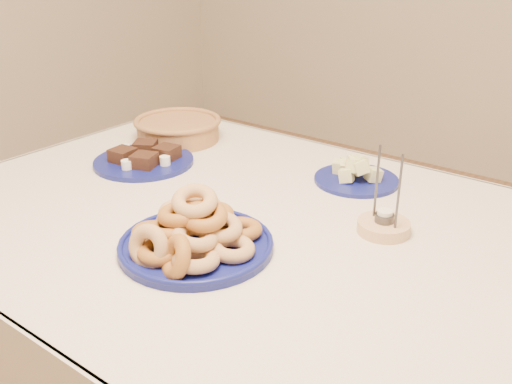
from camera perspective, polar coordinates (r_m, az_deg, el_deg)
dining_table at (r=1.34m, az=1.31°, el=-7.38°), size 1.71×1.11×0.75m
donut_platter at (r=1.17m, az=-6.24°, el=-4.29°), size 0.34×0.34×0.15m
melon_plate at (r=1.53m, az=9.89°, el=1.86°), size 0.24×0.24×0.08m
brownie_plate at (r=1.66m, az=-11.14°, el=3.27°), size 0.34×0.34×0.05m
wicker_basket at (r=1.83m, az=-7.81°, el=6.33°), size 0.30×0.30×0.07m
candle_holder at (r=1.28m, az=12.65°, el=-3.23°), size 0.15×0.15×0.19m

